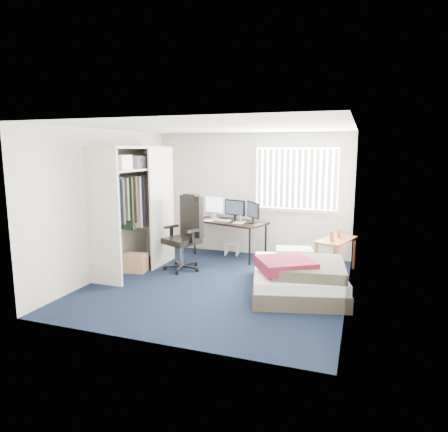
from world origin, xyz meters
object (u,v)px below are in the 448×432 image
object	(u,v)px
office_chair	(185,240)
bed	(298,275)
desk	(230,219)
nightstand	(336,243)

from	to	relation	value
office_chair	bed	xyz separation A→B (m)	(2.14, -0.56, -0.26)
bed	desk	bearing A→B (deg)	134.79
nightstand	bed	bearing A→B (deg)	-111.53
desk	office_chair	distance (m)	1.23
desk	bed	world-z (taller)	desk
nightstand	bed	distance (m)	1.33
office_chair	desk	bearing A→B (deg)	65.48
nightstand	bed	size ratio (longest dim) A/B	0.48
office_chair	bed	size ratio (longest dim) A/B	0.67
office_chair	nightstand	distance (m)	2.70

